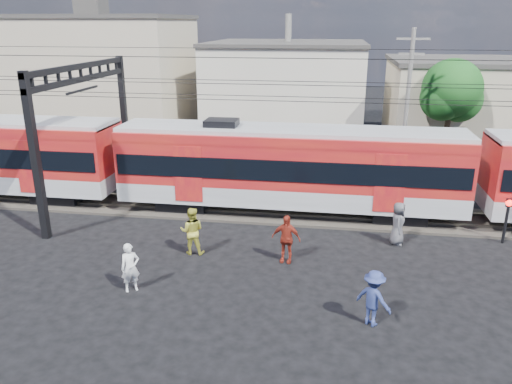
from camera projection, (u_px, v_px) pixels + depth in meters
ground at (267, 299)px, 16.67m from camera, size 120.00×120.00×0.00m
track_bed at (289, 212)px, 24.13m from camera, size 70.00×3.40×0.12m
rail_near at (288, 215)px, 23.39m from camera, size 70.00×0.12×0.12m
rail_far at (290, 204)px, 24.79m from camera, size 70.00×0.12×0.12m
commuter_train at (294, 166)px, 23.34m from camera, size 50.30×3.08×4.17m
catenary at (110, 102)px, 23.75m from camera, size 70.00×9.30×7.52m
building_west at (98, 76)px, 40.09m from camera, size 14.28×10.20×9.30m
building_midwest at (287, 88)px, 41.02m from camera, size 12.24×12.24×7.30m
building_mideast at (503, 104)px, 36.03m from camera, size 16.32×10.20×6.30m
utility_pole_mid at (407, 101)px, 28.34m from camera, size 1.80×0.24×8.50m
tree_near at (454, 92)px, 30.73m from camera, size 3.82×3.64×6.72m
pedestrian_a at (130, 268)px, 16.94m from camera, size 0.75×0.69×1.73m
pedestrian_b at (192, 231)px, 19.66m from camera, size 1.01×0.83×1.93m
pedestrian_c at (373, 298)px, 15.00m from camera, size 1.33×1.20×1.79m
pedestrian_d at (286, 239)px, 18.98m from camera, size 1.17×0.61×1.91m
pedestrian_e at (398, 223)px, 20.52m from camera, size 0.67×0.94×1.82m
crossing_signal at (508, 213)px, 20.45m from camera, size 0.29×0.29×1.97m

